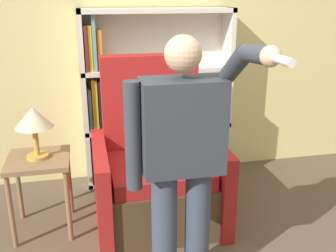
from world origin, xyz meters
The scene contains 6 objects.
wall_back centered at (0.01, 2.03, 1.41)m, with size 8.00×0.11×2.80m.
bookcase centered at (-0.07, 1.87, 0.81)m, with size 1.39×0.28×1.63m.
armchair centered at (-0.10, 1.14, 0.39)m, with size 0.98×0.86×1.30m.
person_standing centered at (-0.11, 0.26, 0.90)m, with size 0.60×0.78×1.57m.
side_table centered at (-0.99, 1.14, 0.50)m, with size 0.45×0.45×0.61m.
table_lamp centered at (-0.99, 1.14, 0.90)m, with size 0.27×0.27×0.39m.
Camera 1 is at (-0.61, -1.68, 1.77)m, focal length 42.00 mm.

